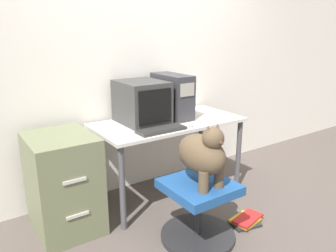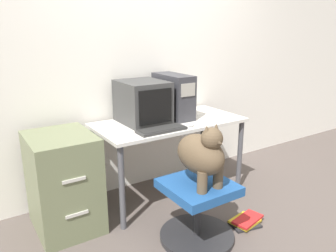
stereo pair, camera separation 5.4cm
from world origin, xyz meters
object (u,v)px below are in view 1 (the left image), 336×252
office_chair (198,209)px  filing_cabinet (63,183)px  dog (203,153)px  crt_monitor (142,102)px  pc_tower (172,96)px  book_stack_floor (246,221)px  keyboard (161,130)px

office_chair → filing_cabinet: bearing=137.8°
office_chair → dog: dog is taller
crt_monitor → dog: bearing=-89.5°
dog → filing_cabinet: 1.16m
crt_monitor → pc_tower: (0.34, 0.00, 0.02)m
dog → book_stack_floor: 0.84m
crt_monitor → book_stack_floor: 1.39m
crt_monitor → office_chair: 1.09m
filing_cabinet → office_chair: bearing=-42.2°
dog → crt_monitor: bearing=90.5°
filing_cabinet → book_stack_floor: bearing=-32.6°
pc_tower → keyboard: (-0.35, -0.34, -0.20)m
crt_monitor → office_chair: size_ratio=0.81×
keyboard → office_chair: size_ratio=0.74×
crt_monitor → pc_tower: size_ratio=0.98×
pc_tower → dog: pc_tower is taller
pc_tower → keyboard: 0.53m
office_chair → dog: size_ratio=1.20×
filing_cabinet → book_stack_floor: (1.27, -0.81, -0.37)m
crt_monitor → filing_cabinet: crt_monitor is taller
crt_monitor → keyboard: 0.39m
filing_cabinet → book_stack_floor: 1.55m
dog → book_stack_floor: (0.46, -0.05, -0.70)m
office_chair → filing_cabinet: (-0.81, 0.73, 0.15)m
keyboard → dog: 0.53m
keyboard → dog: bearing=-88.3°
crt_monitor → dog: 0.90m
pc_tower → book_stack_floor: pc_tower is taller
pc_tower → book_stack_floor: 1.32m
filing_cabinet → dog: bearing=-43.4°
crt_monitor → filing_cabinet: (-0.80, -0.10, -0.55)m
office_chair → crt_monitor: bearing=90.5°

